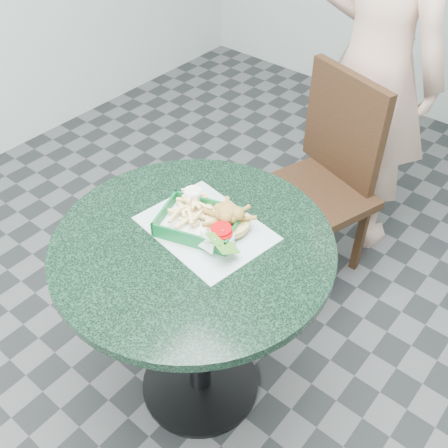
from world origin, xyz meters
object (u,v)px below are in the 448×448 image
Objects in this scene: cafe_table at (195,285)px; sauce_ramekin at (204,199)px; dining_chair at (326,171)px; food_basket at (199,230)px; crab_sandwich at (226,227)px; diner_person at (380,41)px.

sauce_ramekin reaches higher than cafe_table.
dining_chair reaches higher than food_basket.
dining_chair is 16.30× the size of sauce_ramekin.
sauce_ramekin is at bearing 156.83° from crab_sandwich.
dining_chair is at bearing 96.85° from crab_sandwich.
cafe_table is 14.71× the size of sauce_ramekin.
dining_chair reaches higher than sauce_ramekin.
cafe_table is 0.85m from dining_chair.
cafe_table is 0.24m from crab_sandwich.
diner_person is 1.16m from food_basket.
diner_person reaches higher than dining_chair.
food_basket is (-0.02, 0.05, 0.19)m from cafe_table.
sauce_ramekin is (-0.14, 0.06, -0.00)m from crab_sandwich.
cafe_table is 0.43× the size of diner_person.
sauce_ramekin is (-0.02, -1.05, -0.17)m from diner_person.
diner_person is 8.37× the size of food_basket.
sauce_ramekin reaches higher than food_basket.
food_basket reaches higher than cafe_table.
sauce_ramekin is at bearing 95.73° from diner_person.
cafe_table is at bearing 99.70° from diner_person.
food_basket is (0.04, -1.14, -0.21)m from diner_person.
crab_sandwich reaches higher than cafe_table.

